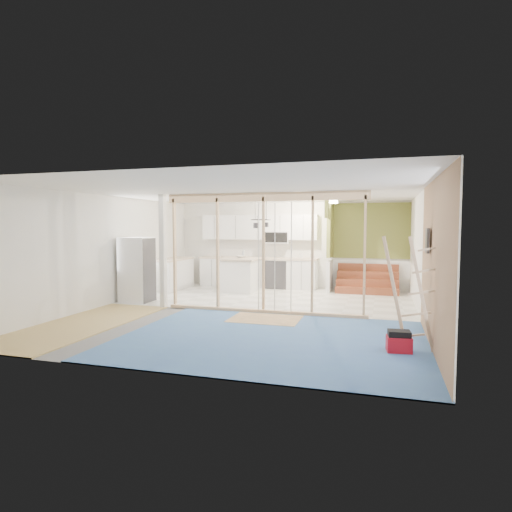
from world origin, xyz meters
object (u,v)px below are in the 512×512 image
(island, at_px, (240,275))
(ladder, at_px, (412,293))
(fridge, at_px, (137,270))
(toolbox, at_px, (399,342))

(island, bearing_deg, ladder, -47.83)
(fridge, bearing_deg, island, 48.42)
(fridge, relative_size, island, 1.61)
(ladder, bearing_deg, fridge, 165.34)
(fridge, bearing_deg, toolbox, -24.71)
(island, bearing_deg, fridge, -130.42)
(toolbox, bearing_deg, ladder, 33.21)
(fridge, relative_size, ladder, 0.93)
(fridge, height_order, island, fridge)
(island, xyz_separation_m, toolbox, (4.14, -4.89, -0.32))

